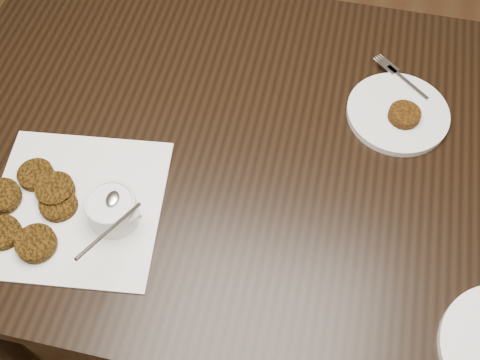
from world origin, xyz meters
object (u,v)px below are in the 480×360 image
sauce_ramekin (109,201)px  table (268,237)px  plate_with_patty (399,111)px  napkin (77,206)px

sauce_ramekin → table: bearing=39.3°
plate_with_patty → sauce_ramekin: bearing=-144.0°
napkin → table: bearing=31.1°
napkin → sauce_ramekin: bearing=-5.9°
sauce_ramekin → plate_with_patty: (0.46, 0.34, -0.05)m
table → napkin: size_ratio=4.52×
table → napkin: 0.53m
sauce_ramekin → plate_with_patty: sauce_ramekin is taller
napkin → sauce_ramekin: (0.08, -0.01, 0.06)m
napkin → plate_with_patty: plate_with_patty is taller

